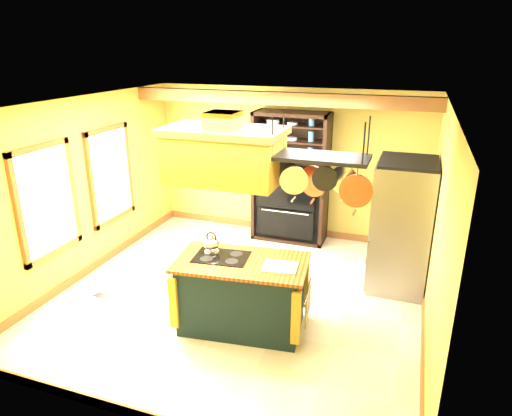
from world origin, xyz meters
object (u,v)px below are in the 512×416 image
Objects in this scene: kitchen_island at (242,293)px; pot_rack at (321,169)px; hutch at (291,191)px; range_hood at (224,153)px; refrigerator at (401,228)px.

kitchen_island is 1.49× the size of pot_rack.
range_hood is at bearing -90.27° from hutch.
range_hood is 2.96m from refrigerator.
refrigerator is at bearing 41.73° from range_hood.
kitchen_island is 3.00m from hutch.
kitchen_island is at bearing 0.17° from range_hood.
range_hood is 1.12m from pot_rack.
pot_rack is at bearing -6.66° from kitchen_island.
pot_rack reaches higher than hutch.
kitchen_island is at bearing -135.26° from refrigerator.
hutch is (-0.18, 2.96, 0.43)m from kitchen_island.
range_hood is at bearing 180.00° from pot_rack.
range_hood is at bearing -138.27° from refrigerator.
range_hood reaches higher than kitchen_island.
kitchen_island is 0.90× the size of refrigerator.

